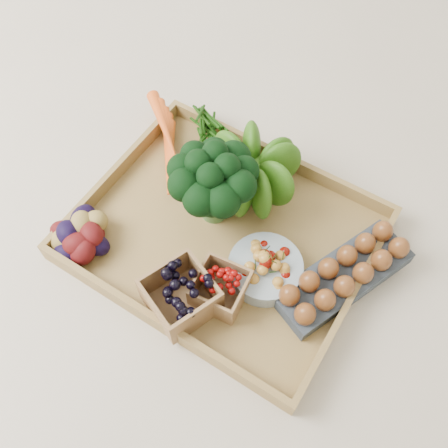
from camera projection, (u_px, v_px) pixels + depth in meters
The scene contains 10 objects.
ground at pixel (224, 239), 1.00m from camera, with size 4.00×4.00×0.00m, color beige.
tray at pixel (224, 238), 1.00m from camera, with size 0.55×0.45×0.01m, color olive.
carrots at pixel (169, 142), 1.08m from camera, with size 0.19×0.14×0.05m, color #F05818, non-canonical shape.
lettuce at pixel (253, 168), 0.99m from camera, with size 0.14×0.14×0.14m, color #1D4B0B.
broccoli at pixel (214, 194), 0.96m from camera, with size 0.17×0.17×0.13m, color black, non-canonical shape.
cherry_bowl at pixel (265, 269), 0.93m from camera, with size 0.14×0.14×0.04m, color #8C9EA5.
egg_carton at pixel (343, 277), 0.93m from camera, with size 0.10×0.27×0.03m, color #353B43.
potatoes at pixel (79, 233), 0.95m from camera, with size 0.14×0.14×0.08m, color #420A0B, non-canonical shape.
punnet_blackberry at pixel (181, 296), 0.88m from camera, with size 0.11×0.11×0.08m, color black.
punnet_raspberry at pixel (220, 288), 0.90m from camera, with size 0.09×0.09×0.06m, color #740605.
Camera 1 is at (0.26, -0.41, 0.88)m, focal length 40.00 mm.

